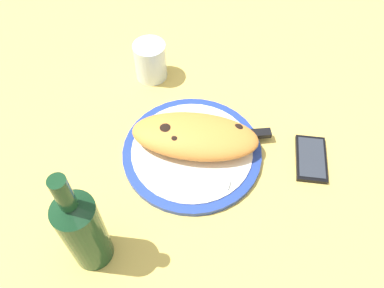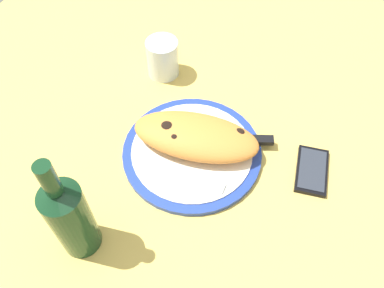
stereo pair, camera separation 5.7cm
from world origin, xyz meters
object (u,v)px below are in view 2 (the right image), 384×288
at_px(plate, 192,152).
at_px(wine_bottle, 70,217).
at_px(knife, 237,140).
at_px(water_glass, 163,60).
at_px(smartphone, 312,171).
at_px(calzone, 197,137).
at_px(fork, 192,176).

height_order(plate, wine_bottle, wine_bottle).
relative_size(knife, water_glass, 2.21).
relative_size(plate, water_glass, 3.13).
bearing_deg(water_glass, smartphone, -14.92).
distance_m(plate, calzone, 0.04).
bearing_deg(calzone, smartphone, 13.62).
bearing_deg(smartphone, wine_bottle, -133.88).
distance_m(water_glass, wine_bottle, 0.47).
height_order(fork, smartphone, fork).
height_order(knife, smartphone, knife).
bearing_deg(water_glass, plate, -46.26).
bearing_deg(smartphone, calzone, -166.38).
bearing_deg(smartphone, water_glass, 165.08).
bearing_deg(fork, plate, 116.95).
xyz_separation_m(knife, smartphone, (0.17, 0.01, -0.01)).
distance_m(knife, wine_bottle, 0.38).
bearing_deg(fork, calzone, 109.93).
bearing_deg(fork, water_glass, 130.28).
distance_m(calzone, water_glass, 0.25).
distance_m(calzone, knife, 0.09).
height_order(smartphone, water_glass, water_glass).
bearing_deg(smartphone, plate, -162.82).
relative_size(calzone, wine_bottle, 1.12).
distance_m(fork, wine_bottle, 0.25).
bearing_deg(knife, water_glass, 154.40).
xyz_separation_m(knife, wine_bottle, (-0.16, -0.33, 0.08)).
relative_size(calzone, knife, 1.37).
xyz_separation_m(smartphone, water_glass, (-0.42, 0.11, 0.04)).
bearing_deg(water_glass, wine_bottle, -78.72).
xyz_separation_m(plate, water_glass, (-0.18, 0.19, 0.03)).
distance_m(fork, water_glass, 0.32).
bearing_deg(plate, water_glass, 133.74).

